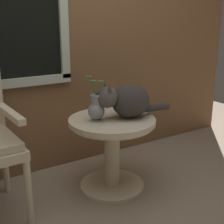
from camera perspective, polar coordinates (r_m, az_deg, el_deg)
name	(u,v)px	position (r m, az deg, el deg)	size (l,w,h in m)	color
ground_plane	(96,198)	(2.38, -2.99, -15.44)	(6.00, 6.00, 0.00)	gray
back_wall	(50,14)	(2.62, -11.19, 17.09)	(4.00, 0.07, 2.60)	brown
wicker_side_table	(112,141)	(2.35, 0.00, -5.28)	(0.64, 0.64, 0.56)	beige
cat	(127,100)	(2.28, 2.82, 2.14)	(0.59, 0.29, 0.26)	#33302D
pewter_vase_with_ivy	(96,108)	(2.21, -2.91, 0.77)	(0.12, 0.12, 0.32)	gray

